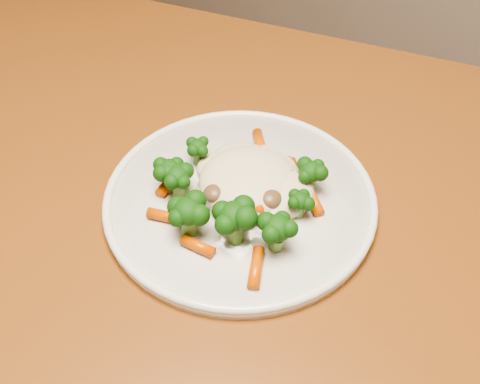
% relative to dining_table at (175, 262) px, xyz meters
% --- Properties ---
extents(dining_table, '(1.42, 1.15, 0.75)m').
position_rel_dining_table_xyz_m(dining_table, '(0.00, 0.00, 0.00)').
color(dining_table, brown).
rests_on(dining_table, ground).
extents(plate, '(0.30, 0.30, 0.01)m').
position_rel_dining_table_xyz_m(plate, '(0.06, 0.05, 0.10)').
color(plate, silver).
rests_on(plate, dining_table).
extents(meal, '(0.19, 0.20, 0.05)m').
position_rel_dining_table_xyz_m(meal, '(0.06, 0.05, 0.13)').
color(meal, beige).
rests_on(meal, plate).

